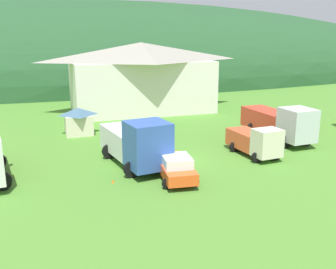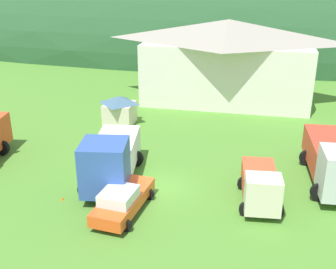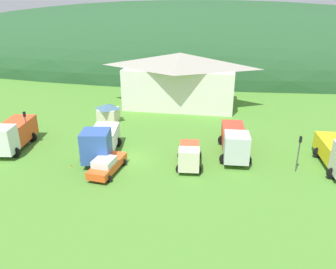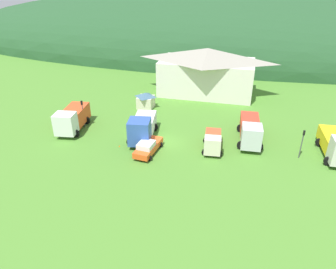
% 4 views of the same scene
% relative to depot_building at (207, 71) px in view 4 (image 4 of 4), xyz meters
% --- Properties ---
extents(ground_plane, '(200.00, 200.00, 0.00)m').
position_rel_depot_building_xyz_m(ground_plane, '(-2.21, -19.37, -4.12)').
color(ground_plane, '#4C842D').
extents(forested_hill_backdrop, '(173.77, 60.00, 30.90)m').
position_rel_depot_building_xyz_m(forested_hill_backdrop, '(-2.21, 39.65, -4.12)').
color(forested_hill_backdrop, '#234C28').
rests_on(forested_hill_backdrop, ground).
extents(depot_building, '(17.18, 9.17, 8.00)m').
position_rel_depot_building_xyz_m(depot_building, '(0.00, 0.00, 0.00)').
color(depot_building, white).
rests_on(depot_building, ground).
extents(play_shed_cream, '(2.62, 2.59, 2.47)m').
position_rel_depot_building_xyz_m(play_shed_cream, '(-8.32, -8.97, -2.85)').
color(play_shed_cream, beige).
rests_on(play_shed_cream, ground).
extents(heavy_rig_white, '(3.93, 7.13, 3.29)m').
position_rel_depot_building_xyz_m(heavy_rig_white, '(-15.47, -19.15, -2.38)').
color(heavy_rig_white, white).
rests_on(heavy_rig_white, ground).
extents(box_truck_blue, '(4.06, 7.72, 3.57)m').
position_rel_depot_building_xyz_m(box_truck_blue, '(-5.40, -19.42, -2.37)').
color(box_truck_blue, '#3356AD').
rests_on(box_truck_blue, ground).
extents(light_truck_cream, '(2.67, 5.03, 2.41)m').
position_rel_depot_building_xyz_m(light_truck_cream, '(3.69, -19.93, -2.93)').
color(light_truck_cream, beige).
rests_on(light_truck_cream, ground).
extents(tow_truck_silver, '(3.40, 8.06, 3.21)m').
position_rel_depot_building_xyz_m(tow_truck_silver, '(7.99, -16.61, -2.49)').
color(tow_truck_silver, silver).
rests_on(tow_truck_silver, ground).
extents(service_pickup_orange, '(2.65, 5.12, 1.66)m').
position_rel_depot_building_xyz_m(service_pickup_orange, '(-3.68, -22.53, -3.30)').
color(service_pickup_orange, '#F15420').
rests_on(service_pickup_orange, ground).
extents(traffic_light_west, '(0.20, 0.32, 3.92)m').
position_rel_depot_building_xyz_m(traffic_light_west, '(-14.40, -17.96, -1.70)').
color(traffic_light_west, '#4C4C51').
rests_on(traffic_light_west, ground).
extents(traffic_light_east, '(0.20, 0.32, 3.56)m').
position_rel_depot_building_xyz_m(traffic_light_east, '(13.71, -19.25, -1.90)').
color(traffic_light_east, '#4C4C51').
rests_on(traffic_light_east, ground).
extents(traffic_cone_near_pickup, '(0.36, 0.36, 0.45)m').
position_rel_depot_building_xyz_m(traffic_cone_near_pickup, '(-7.59, -21.96, -4.12)').
color(traffic_cone_near_pickup, orange).
rests_on(traffic_cone_near_pickup, ground).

